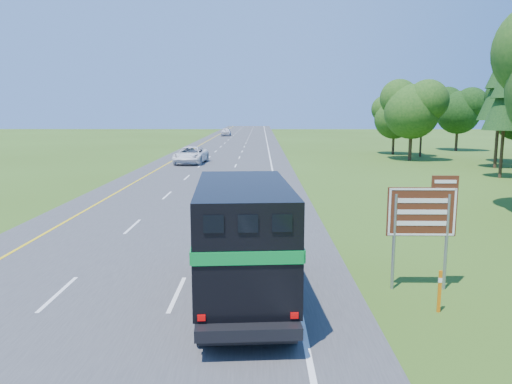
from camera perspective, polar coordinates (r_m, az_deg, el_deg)
road at (r=54.03m, az=-4.13°, el=3.34°), size 15.00×260.00×0.04m
lane_markings at (r=54.03m, az=-4.13°, el=3.37°), size 11.15×260.00×0.01m
horse_truck at (r=14.69m, az=-1.55°, el=-5.11°), size 3.05×8.21×3.57m
white_suv at (r=53.58m, az=-7.46°, el=4.21°), size 3.37×6.55×1.77m
far_car at (r=111.84m, az=-3.45°, el=6.88°), size 2.09×5.16×1.76m
exit_sign at (r=16.31m, az=18.53°, el=-2.65°), size 2.15×0.11×3.64m
delineator at (r=15.08m, az=20.24°, el=-10.46°), size 0.10×0.06×1.22m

